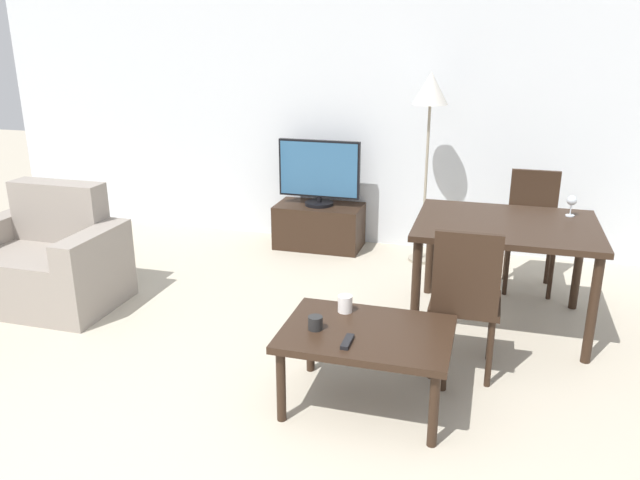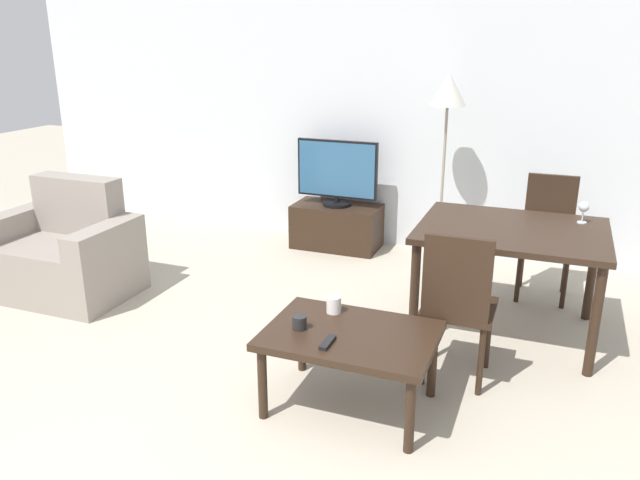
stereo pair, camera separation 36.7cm
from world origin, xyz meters
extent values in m
cube|color=silver|center=(0.00, 3.90, 1.35)|extent=(7.44, 0.06, 2.70)
cube|color=gray|center=(-1.92, 1.79, 0.21)|extent=(0.73, 0.73, 0.43)
cube|color=gray|center=(-1.92, 2.05, 0.65)|extent=(0.73, 0.20, 0.45)
cube|color=gray|center=(-1.47, 1.79, 0.30)|extent=(0.18, 0.73, 0.61)
cube|color=black|center=(-0.32, 3.61, 0.20)|extent=(0.80, 0.44, 0.41)
cylinder|color=black|center=(-0.32, 3.61, 0.42)|extent=(0.27, 0.27, 0.03)
cylinder|color=black|center=(-0.32, 3.61, 0.46)|extent=(0.04, 0.04, 0.05)
cube|color=black|center=(-0.32, 3.61, 0.75)|extent=(0.76, 0.04, 0.53)
cube|color=#2D5B84|center=(-0.32, 3.59, 0.75)|extent=(0.73, 0.01, 0.49)
cube|color=black|center=(0.65, 1.14, 0.43)|extent=(0.89, 0.64, 0.04)
cylinder|color=black|center=(0.26, 0.87, 0.20)|extent=(0.05, 0.05, 0.41)
cylinder|color=black|center=(1.05, 0.87, 0.20)|extent=(0.05, 0.05, 0.41)
cylinder|color=black|center=(0.26, 1.40, 0.20)|extent=(0.05, 0.05, 0.41)
cylinder|color=black|center=(1.05, 1.40, 0.20)|extent=(0.05, 0.05, 0.41)
cube|color=black|center=(1.34, 2.38, 0.72)|extent=(1.19, 0.95, 0.04)
cylinder|color=black|center=(0.81, 1.96, 0.35)|extent=(0.06, 0.06, 0.70)
cylinder|color=black|center=(1.87, 1.96, 0.35)|extent=(0.06, 0.06, 0.70)
cylinder|color=black|center=(0.81, 2.79, 0.35)|extent=(0.06, 0.06, 0.70)
cylinder|color=black|center=(1.87, 2.79, 0.35)|extent=(0.06, 0.06, 0.70)
cube|color=black|center=(1.13, 1.67, 0.44)|extent=(0.40, 0.40, 0.04)
cylinder|color=black|center=(0.97, 1.83, 0.21)|extent=(0.04, 0.04, 0.42)
cylinder|color=black|center=(1.29, 1.83, 0.21)|extent=(0.04, 0.04, 0.42)
cylinder|color=black|center=(0.97, 1.51, 0.21)|extent=(0.04, 0.04, 0.42)
cylinder|color=black|center=(1.29, 1.51, 0.21)|extent=(0.04, 0.04, 0.42)
cube|color=black|center=(1.13, 1.49, 0.69)|extent=(0.37, 0.04, 0.47)
cube|color=black|center=(1.55, 3.08, 0.44)|extent=(0.40, 0.40, 0.04)
cylinder|color=black|center=(1.39, 2.92, 0.21)|extent=(0.04, 0.04, 0.42)
cylinder|color=black|center=(1.71, 2.92, 0.21)|extent=(0.04, 0.04, 0.42)
cylinder|color=black|center=(1.39, 3.24, 0.21)|extent=(0.04, 0.04, 0.42)
cylinder|color=black|center=(1.71, 3.24, 0.21)|extent=(0.04, 0.04, 0.42)
cube|color=black|center=(1.55, 3.26, 0.69)|extent=(0.37, 0.04, 0.47)
cylinder|color=gray|center=(0.67, 3.51, 0.01)|extent=(0.24, 0.24, 0.02)
cylinder|color=gray|center=(0.67, 3.51, 0.70)|extent=(0.02, 0.02, 1.35)
cone|color=beige|center=(0.67, 3.51, 1.51)|extent=(0.29, 0.29, 0.27)
cube|color=black|center=(0.59, 0.97, 0.46)|extent=(0.04, 0.15, 0.02)
cylinder|color=black|center=(0.39, 1.08, 0.48)|extent=(0.08, 0.08, 0.07)
cylinder|color=white|center=(0.49, 1.33, 0.50)|extent=(0.08, 0.08, 0.10)
cylinder|color=silver|center=(1.76, 2.65, 0.74)|extent=(0.06, 0.06, 0.01)
cylinder|color=silver|center=(1.76, 2.65, 0.78)|extent=(0.01, 0.01, 0.07)
sphere|color=silver|center=(1.76, 2.65, 0.85)|extent=(0.07, 0.07, 0.07)
camera|label=1|loc=(1.23, -1.79, 1.95)|focal=35.00mm
camera|label=2|loc=(1.58, -1.67, 1.95)|focal=35.00mm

